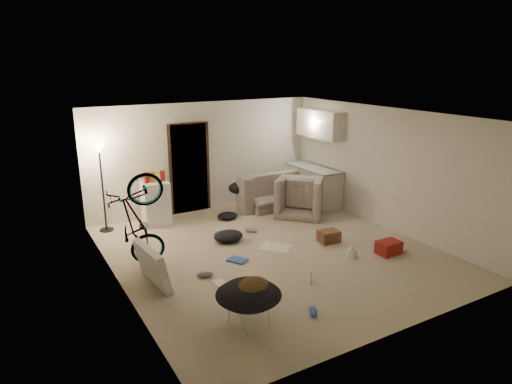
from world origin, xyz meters
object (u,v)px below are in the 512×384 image
kitchen_counter (314,186)px  armchair (302,199)px  floor_lamp (101,169)px  saucer_chair (249,300)px  tv_box (152,266)px  sofa (275,192)px  juicer (352,252)px  drink_case_b (389,247)px  mini_fridge (156,203)px  bicycle (138,243)px  drink_case_a (329,236)px

kitchen_counter → armchair: kitchen_counter is taller
floor_lamp → saucer_chair: size_ratio=2.07×
armchair → tv_box: armchair is taller
kitchen_counter → tv_box: kitchen_counter is taller
sofa → floor_lamp: bearing=-3.0°
floor_lamp → juicer: (3.50, -3.57, -1.21)m
saucer_chair → drink_case_b: (3.34, 0.76, -0.25)m
armchair → mini_fridge: mini_fridge is taller
kitchen_counter → tv_box: size_ratio=1.54×
bicycle → sofa: bearing=-55.7°
saucer_chair → tv_box: (-0.75, 1.75, -0.05)m
mini_fridge → drink_case_a: mini_fridge is taller
saucer_chair → kitchen_counter: bearing=44.3°
sofa → mini_fridge: (-2.95, 0.10, 0.15)m
tv_box → juicer: size_ratio=4.08×
sofa → tv_box: size_ratio=2.20×
drink_case_a → bicycle: bearing=172.9°
bicycle → drink_case_a: (3.50, -0.72, -0.34)m
floor_lamp → drink_case_a: floor_lamp is taller
kitchen_counter → mini_fridge: mini_fridge is taller
tv_box → juicer: bearing=-18.2°
mini_fridge → kitchen_counter: bearing=-4.3°
tv_box → bicycle: bearing=84.8°
armchair → sofa: bearing=-33.8°
sofa → drink_case_a: 2.62m
kitchen_counter → saucer_chair: (-3.98, -3.89, -0.07)m
armchair → tv_box: (-4.07, -1.71, -0.01)m
kitchen_counter → drink_case_a: size_ratio=3.79×
sofa → tv_box: bearing=33.6°
drink_case_b → armchair: bearing=90.6°
mini_fridge → drink_case_b: 4.85m
saucer_chair → drink_case_b: 3.44m
bicycle → juicer: (3.40, -1.50, -0.35)m
kitchen_counter → tv_box: (-4.73, -2.14, -0.12)m
tv_box → drink_case_b: bearing=-18.8°
kitchen_counter → mini_fridge: size_ratio=1.62×
sofa → saucer_chair: (-3.14, -4.34, 0.05)m
armchair → saucer_chair: 4.79m
kitchen_counter → bicycle: bearing=-163.3°
mini_fridge → tv_box: (-0.94, -2.69, -0.14)m
juicer → drink_case_b: bearing=-16.7°
sofa → drink_case_b: sofa is taller
bicycle → saucer_chair: size_ratio=1.95×
bicycle → mini_fridge: (0.94, 1.97, 0.02)m
armchair → juicer: armchair is taller
kitchen_counter → armchair: size_ratio=1.47×
floor_lamp → bicycle: size_ratio=1.06×
bicycle → juicer: 3.73m
sofa → juicer: 3.41m
saucer_chair → tv_box: tv_box is taller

